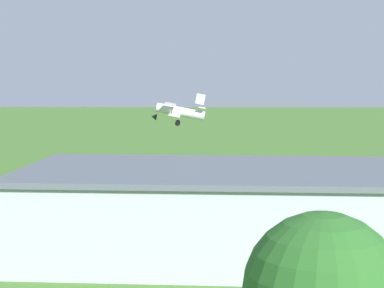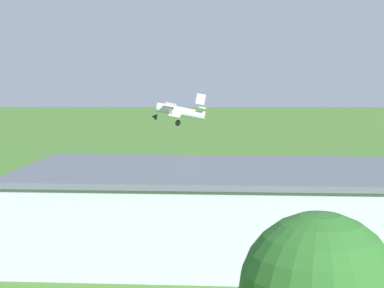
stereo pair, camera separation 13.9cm
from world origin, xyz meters
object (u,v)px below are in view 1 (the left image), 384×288
Objects in this scene: hangar at (224,211)px; person_crossing_taxiway at (291,204)px; car_yellow at (95,202)px; person_beside_truck at (363,195)px; biplane at (178,111)px; car_grey at (13,205)px; person_walking_on_apron at (199,200)px; person_near_hangar_door at (62,201)px; person_by_parked_cars at (318,202)px.

hangar is 14.81m from person_crossing_taxiway.
person_beside_truck is (-24.13, -4.00, 0.01)m from car_yellow.
person_beside_truck reaches higher than car_yellow.
biplane is 2.22× the size of car_grey.
person_walking_on_apron is (-9.05, -1.47, -0.04)m from car_yellow.
person_crossing_taxiway is (-17.05, -0.35, -0.11)m from car_yellow.
car_yellow is at bearing 9.42° from person_beside_truck.
biplane is (4.82, -39.08, 4.70)m from hangar.
hangar is at bearing 51.92° from person_beside_truck.
car_yellow is 9.17m from person_walking_on_apron.
person_near_hangar_door is at bearing 2.92° from person_walking_on_apron.
person_by_parked_cars reaches higher than person_crossing_taxiway.
person_by_parked_cars is 5.48m from person_beside_truck.
biplane is at bearing -61.76° from person_by_parked_cars.
person_near_hangar_door reaches higher than person_crossing_taxiway.
hangar is 16.50× the size of person_near_hangar_door.
biplane is 5.68× the size of person_near_hangar_door.
biplane reaches higher than person_beside_truck.
hangar reaches higher than person_crossing_taxiway.
person_near_hangar_door is 27.39m from person_beside_truck.
biplane is 5.89× the size of person_by_parked_cars.
person_walking_on_apron is at bearing 96.95° from biplane.
person_beside_truck is at bearing -170.58° from car_yellow.
person_crossing_taxiway is 0.95× the size of person_near_hangar_door.
car_yellow is 2.77× the size of person_near_hangar_door.
person_by_parked_cars is at bearing 177.87° from person_walking_on_apron.
person_near_hangar_door reaches higher than person_by_parked_cars.
person_beside_truck is (-13.27, -16.94, -1.98)m from hangar.
person_by_parked_cars is at bearing 32.22° from person_beside_truck.
hangar is at bearing 97.03° from biplane.
car_yellow is 2.91× the size of person_crossing_taxiway.
biplane is 5.99× the size of person_crossing_taxiway.
hangar reaches higher than person_near_hangar_door.
car_yellow is at bearing 3.18° from person_by_parked_cars.
person_walking_on_apron reaches higher than person_crossing_taxiway.
person_walking_on_apron is at bearing -170.77° from car_yellow.
person_by_parked_cars is at bearing -163.43° from person_crossing_taxiway.
car_grey is (17.55, -11.71, -1.99)m from hangar.
biplane reaches higher than car_grey.
hangar is at bearing 58.35° from person_by_parked_cars.
car_yellow is at bearing -50.01° from hangar.
biplane reaches higher than person_walking_on_apron.
person_crossing_taxiway is 8.08m from person_walking_on_apron.
biplane reaches higher than person_crossing_taxiway.
biplane is at bearing -114.95° from car_grey.
person_by_parked_cars is (-26.19, -2.31, -0.09)m from car_grey.
car_grey is 2.65× the size of person_by_parked_cars.
person_crossing_taxiway is at bearing 113.12° from biplane.
car_grey is (6.69, 1.23, -0.00)m from car_yellow.
person_near_hangar_door is 0.93× the size of person_beside_truck.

